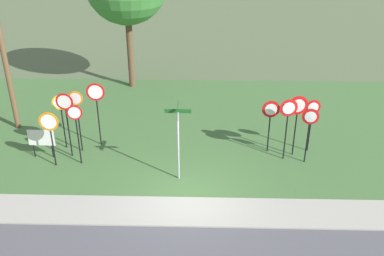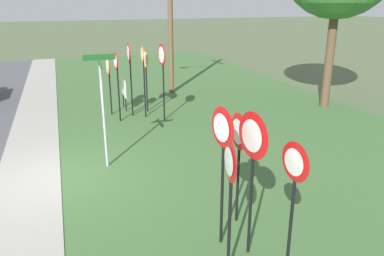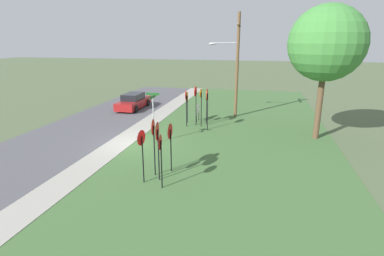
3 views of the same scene
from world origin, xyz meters
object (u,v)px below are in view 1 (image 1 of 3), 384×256
(stop_sign_far_left, at_px, (77,109))
(stop_sign_center_tall, at_px, (66,111))
(yield_sign_far_right, at_px, (312,114))
(stop_sign_near_left, at_px, (50,127))
(notice_board, at_px, (41,139))
(stop_sign_far_right, at_px, (96,100))
(street_name_post, at_px, (178,136))
(stop_sign_near_right, at_px, (76,123))
(stop_sign_far_center, at_px, (61,111))
(yield_sign_near_left, at_px, (288,115))
(yield_sign_center, at_px, (298,111))
(yield_sign_far_left, at_px, (271,114))
(yield_sign_near_right, at_px, (310,123))

(stop_sign_far_left, xyz_separation_m, stop_sign_center_tall, (-0.31, -0.46, 0.11))
(yield_sign_far_right, bearing_deg, stop_sign_near_left, -177.51)
(stop_sign_near_left, bearing_deg, notice_board, 135.46)
(yield_sign_far_right, bearing_deg, stop_sign_far_right, 172.40)
(stop_sign_near_left, distance_m, street_name_post, 5.09)
(stop_sign_near_right, distance_m, stop_sign_far_center, 1.61)
(stop_sign_far_left, relative_size, yield_sign_near_left, 1.03)
(stop_sign_far_center, relative_size, notice_board, 1.97)
(stop_sign_far_left, height_order, yield_sign_center, stop_sign_far_left)
(stop_sign_far_center, xyz_separation_m, stop_sign_center_tall, (0.44, -0.70, 0.29))
(stop_sign_far_center, xyz_separation_m, yield_sign_near_left, (9.27, -0.70, 0.24))
(yield_sign_far_left, bearing_deg, yield_sign_center, -12.55)
(stop_sign_far_center, height_order, yield_sign_center, yield_sign_center)
(street_name_post, bearing_deg, yield_sign_far_left, 31.03)
(stop_sign_near_left, height_order, yield_sign_center, yield_sign_center)
(yield_sign_far_right, height_order, yield_sign_center, yield_sign_center)
(stop_sign_near_left, distance_m, yield_sign_far_right, 10.53)
(stop_sign_far_center, bearing_deg, yield_sign_near_right, -16.37)
(stop_sign_near_left, height_order, stop_sign_far_left, stop_sign_far_left)
(stop_sign_far_center, height_order, yield_sign_far_right, stop_sign_far_center)
(yield_sign_far_right, bearing_deg, stop_sign_near_right, -177.80)
(yield_sign_far_right, bearing_deg, yield_sign_far_left, 178.26)
(stop_sign_far_right, distance_m, yield_sign_near_right, 8.76)
(stop_sign_far_right, bearing_deg, yield_sign_far_right, -5.09)
(yield_sign_far_right, bearing_deg, street_name_post, -162.75)
(yield_sign_far_right, bearing_deg, stop_sign_far_center, 174.46)
(yield_sign_far_left, relative_size, street_name_post, 0.76)
(stop_sign_near_left, bearing_deg, yield_sign_near_left, 4.52)
(stop_sign_far_left, bearing_deg, yield_sign_near_right, -1.87)
(stop_sign_far_right, distance_m, notice_board, 2.74)
(yield_sign_near_left, relative_size, yield_sign_far_left, 1.14)
(stop_sign_far_right, relative_size, yield_sign_near_right, 1.20)
(stop_sign_near_left, relative_size, stop_sign_far_left, 0.86)
(yield_sign_far_left, bearing_deg, yield_sign_near_right, -29.20)
(stop_sign_far_center, bearing_deg, stop_sign_center_tall, -68.86)
(stop_sign_near_left, bearing_deg, stop_sign_far_center, 89.42)
(stop_sign_near_right, distance_m, yield_sign_center, 8.79)
(stop_sign_near_right, distance_m, street_name_post, 4.16)
(stop_sign_near_left, relative_size, stop_sign_center_tall, 0.83)
(stop_sign_far_right, relative_size, yield_sign_center, 1.07)
(yield_sign_far_left, bearing_deg, stop_sign_far_center, -179.43)
(stop_sign_far_center, height_order, yield_sign_far_left, stop_sign_far_center)
(stop_sign_near_right, distance_m, stop_sign_far_right, 1.69)
(stop_sign_far_center, xyz_separation_m, street_name_post, (5.02, -2.26, 0.06))
(yield_sign_far_left, relative_size, yield_sign_center, 0.88)
(street_name_post, bearing_deg, yield_sign_center, 22.67)
(stop_sign_center_tall, bearing_deg, stop_sign_far_center, 125.33)
(yield_sign_far_right, distance_m, notice_board, 11.19)
(stop_sign_center_tall, bearing_deg, stop_sign_near_right, -44.01)
(stop_sign_far_left, height_order, yield_sign_near_right, stop_sign_far_left)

